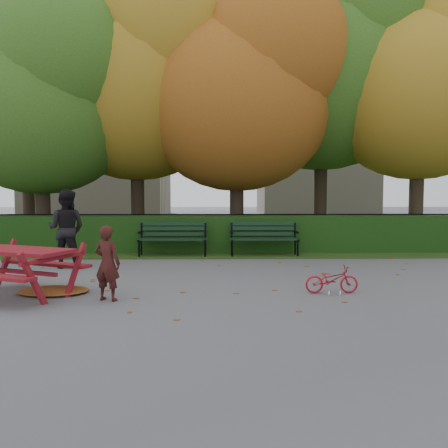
{
  "coord_description": "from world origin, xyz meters",
  "views": [
    {
      "loc": [
        -0.18,
        -7.75,
        1.64
      ],
      "look_at": [
        -0.0,
        1.27,
        1.0
      ],
      "focal_mm": 35.0,
      "sensor_mm": 36.0,
      "label": 1
    }
  ],
  "objects_px": {
    "child": "(107,263)",
    "bench_left": "(173,236)",
    "tree_d": "(335,64)",
    "tree_b": "(146,77)",
    "bicycle": "(332,279)",
    "tree_e": "(434,81)",
    "tree_f": "(32,86)",
    "picnic_table": "(17,259)",
    "tree_g": "(429,99)",
    "adult": "(66,229)",
    "bench_right": "(264,236)",
    "tree_c": "(248,90)",
    "tree_a": "(47,96)"
  },
  "relations": [
    {
      "from": "child",
      "to": "bench_left",
      "type": "bearing_deg",
      "value": -77.49
    },
    {
      "from": "tree_d",
      "to": "child",
      "type": "relative_size",
      "value": 8.31
    },
    {
      "from": "tree_b",
      "to": "bicycle",
      "type": "xyz_separation_m",
      "value": [
        4.16,
        -7.48,
        -5.18
      ]
    },
    {
      "from": "tree_e",
      "to": "bicycle",
      "type": "relative_size",
      "value": 9.46
    },
    {
      "from": "tree_f",
      "to": "picnic_table",
      "type": "bearing_deg",
      "value": -69.31
    },
    {
      "from": "tree_d",
      "to": "tree_g",
      "type": "bearing_deg",
      "value": 29.61
    },
    {
      "from": "tree_e",
      "to": "bench_left",
      "type": "relative_size",
      "value": 4.53
    },
    {
      "from": "adult",
      "to": "bicycle",
      "type": "height_order",
      "value": "adult"
    },
    {
      "from": "bench_left",
      "to": "bicycle",
      "type": "bearing_deg",
      "value": -55.73
    },
    {
      "from": "bicycle",
      "to": "tree_e",
      "type": "bearing_deg",
      "value": -36.91
    },
    {
      "from": "tree_e",
      "to": "tree_b",
      "type": "bearing_deg",
      "value": 173.79
    },
    {
      "from": "tree_d",
      "to": "tree_g",
      "type": "height_order",
      "value": "tree_d"
    },
    {
      "from": "bench_right",
      "to": "tree_b",
      "type": "bearing_deg",
      "value": 139.33
    },
    {
      "from": "tree_d",
      "to": "picnic_table",
      "type": "relative_size",
      "value": 4.37
    },
    {
      "from": "tree_f",
      "to": "picnic_table",
      "type": "distance_m",
      "value": 11.91
    },
    {
      "from": "bicycle",
      "to": "tree_g",
      "type": "bearing_deg",
      "value": -32.68
    },
    {
      "from": "bench_left",
      "to": "bench_right",
      "type": "xyz_separation_m",
      "value": [
        2.4,
        0.0,
        0.0
      ]
    },
    {
      "from": "bench_right",
      "to": "adult",
      "type": "xyz_separation_m",
      "value": [
        -4.56,
        -1.84,
        0.34
      ]
    },
    {
      "from": "tree_c",
      "to": "tree_f",
      "type": "xyz_separation_m",
      "value": [
        -7.97,
        3.28,
        0.87
      ]
    },
    {
      "from": "picnic_table",
      "to": "adult",
      "type": "xyz_separation_m",
      "value": [
        -0.13,
        2.7,
        0.27
      ]
    },
    {
      "from": "tree_f",
      "to": "bicycle",
      "type": "bearing_deg",
      "value": -48.39
    },
    {
      "from": "tree_b",
      "to": "tree_f",
      "type": "relative_size",
      "value": 0.96
    },
    {
      "from": "tree_d",
      "to": "picnic_table",
      "type": "height_order",
      "value": "tree_d"
    },
    {
      "from": "tree_g",
      "to": "picnic_table",
      "type": "relative_size",
      "value": 3.9
    },
    {
      "from": "bench_right",
      "to": "child",
      "type": "height_order",
      "value": "child"
    },
    {
      "from": "child",
      "to": "bench_right",
      "type": "bearing_deg",
      "value": -102.39
    },
    {
      "from": "picnic_table",
      "to": "adult",
      "type": "relative_size",
      "value": 1.28
    },
    {
      "from": "tree_c",
      "to": "tree_g",
      "type": "bearing_deg",
      "value": 26.87
    },
    {
      "from": "tree_b",
      "to": "tree_g",
      "type": "height_order",
      "value": "tree_b"
    },
    {
      "from": "picnic_table",
      "to": "child",
      "type": "bearing_deg",
      "value": 11.07
    },
    {
      "from": "picnic_table",
      "to": "bench_right",
      "type": "bearing_deg",
      "value": 68.72
    },
    {
      "from": "tree_e",
      "to": "tree_c",
      "type": "bearing_deg",
      "value": 178.07
    },
    {
      "from": "adult",
      "to": "tree_f",
      "type": "bearing_deg",
      "value": -59.05
    },
    {
      "from": "tree_c",
      "to": "child",
      "type": "distance_m",
      "value": 8.7
    },
    {
      "from": "picnic_table",
      "to": "child",
      "type": "xyz_separation_m",
      "value": [
        1.5,
        -0.32,
        -0.01
      ]
    },
    {
      "from": "tree_a",
      "to": "tree_e",
      "type": "relative_size",
      "value": 0.92
    },
    {
      "from": "bench_right",
      "to": "tree_c",
      "type": "bearing_deg",
      "value": 96.7
    },
    {
      "from": "tree_f",
      "to": "tree_g",
      "type": "distance_m",
      "value": 15.48
    },
    {
      "from": "tree_c",
      "to": "child",
      "type": "relative_size",
      "value": 6.94
    },
    {
      "from": "tree_g",
      "to": "bench_right",
      "type": "bearing_deg",
      "value": -140.05
    },
    {
      "from": "tree_g",
      "to": "adult",
      "type": "distance_m",
      "value": 14.9
    },
    {
      "from": "tree_e",
      "to": "tree_f",
      "type": "relative_size",
      "value": 0.89
    },
    {
      "from": "tree_d",
      "to": "picnic_table",
      "type": "distance_m",
      "value": 12.08
    },
    {
      "from": "tree_e",
      "to": "adult",
      "type": "height_order",
      "value": "tree_e"
    },
    {
      "from": "tree_a",
      "to": "tree_d",
      "type": "xyz_separation_m",
      "value": [
        9.07,
        1.65,
        1.46
      ]
    },
    {
      "from": "tree_f",
      "to": "adult",
      "type": "xyz_separation_m",
      "value": [
        3.67,
        -7.37,
        -4.83
      ]
    },
    {
      "from": "tree_a",
      "to": "tree_b",
      "type": "relative_size",
      "value": 0.85
    },
    {
      "from": "tree_d",
      "to": "bench_left",
      "type": "distance_m",
      "value": 8.31
    },
    {
      "from": "bench_left",
      "to": "adult",
      "type": "distance_m",
      "value": 2.86
    },
    {
      "from": "child",
      "to": "tree_a",
      "type": "bearing_deg",
      "value": -44.75
    }
  ]
}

